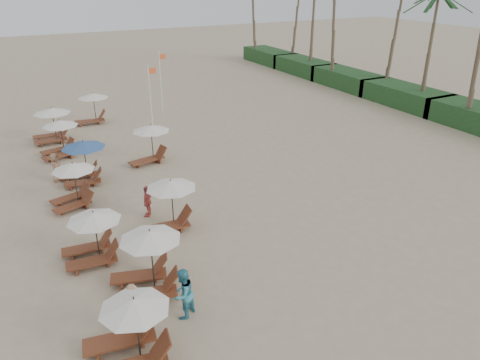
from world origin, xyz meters
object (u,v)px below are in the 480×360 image
beachgoer_far_a (147,201)px  flag_pole_near (151,96)px  lounger_station_0 (127,335)px  inland_station_2 (91,107)px  inland_station_0 (168,204)px  lounger_station_4 (81,162)px  lounger_station_1 (145,264)px  beachgoer_near (135,311)px  lounger_station_5 (58,139)px  lounger_station_2 (90,238)px  lounger_station_3 (71,185)px  lounger_station_6 (50,125)px  beachgoer_far_b (56,167)px  inland_station_1 (149,142)px  beachgoer_mid_a (183,294)px

beachgoer_far_a → flag_pole_near: flag_pole_near is taller
lounger_station_0 → inland_station_2: 24.44m
inland_station_2 → inland_station_0: bearing=-90.4°
lounger_station_4 → flag_pole_near: flag_pole_near is taller
lounger_station_1 → beachgoer_near: bearing=-114.9°
lounger_station_0 → lounger_station_1: (1.44, 2.94, 0.18)m
inland_station_2 → flag_pole_near: (3.36, -4.29, 1.36)m
beachgoer_near → flag_pole_near: (6.60, 18.97, 1.68)m
lounger_station_5 → lounger_station_2: bearing=-92.2°
lounger_station_3 → lounger_station_6: lounger_station_6 is taller
beachgoer_near → beachgoer_far_b: bearing=94.3°
inland_station_1 → beachgoer_far_a: inland_station_1 is taller
lounger_station_5 → beachgoer_far_b: (-0.68, -3.83, -0.29)m
lounger_station_0 → lounger_station_5: bearing=88.2°
inland_station_0 → beachgoer_near: 6.55m
inland_station_2 → inland_station_1: bearing=-81.1°
lounger_station_2 → beachgoer_near: size_ratio=1.32×
lounger_station_1 → beachgoer_far_b: size_ratio=1.64×
lounger_station_2 → flag_pole_near: bearing=63.6°
lounger_station_5 → beachgoer_mid_a: (1.54, -17.15, -0.19)m
lounger_station_2 → inland_station_0: (3.50, 0.85, 0.27)m
lounger_station_4 → lounger_station_1: bearing=-88.4°
lounger_station_0 → beachgoer_near: size_ratio=1.41×
beachgoer_mid_a → beachgoer_far_a: (1.01, 7.21, -0.14)m
lounger_station_0 → lounger_station_1: size_ratio=1.01×
inland_station_1 → inland_station_2: size_ratio=0.99×
lounger_station_0 → lounger_station_3: 10.97m
flag_pole_near → lounger_station_6: bearing=167.7°
inland_station_2 → beachgoer_far_a: size_ratio=1.87×
lounger_station_6 → beachgoer_near: bearing=-90.0°
inland_station_1 → lounger_station_1: bearing=-107.9°
inland_station_2 → flag_pole_near: bearing=-52.0°
lounger_station_6 → beachgoer_far_a: (2.64, -13.04, -0.37)m
lounger_station_5 → inland_station_0: bearing=-75.3°
inland_station_2 → beachgoer_far_a: (-0.60, -15.89, -0.50)m
beachgoer_far_b → flag_pole_near: 9.23m
lounger_station_3 → beachgoer_mid_a: 10.10m
lounger_station_0 → inland_station_1: (5.21, 14.63, 0.36)m
lounger_station_1 → lounger_station_5: (-0.87, 15.26, -0.02)m
beachgoer_near → beachgoer_far_b: size_ratio=1.18×
lounger_station_5 → beachgoer_near: 17.31m
beachgoer_far_a → beachgoer_near: bearing=13.9°
inland_station_0 → inland_station_1: (1.62, 7.98, 0.02)m
beachgoer_mid_a → beachgoer_far_a: beachgoer_mid_a is taller
lounger_station_0 → inland_station_0: size_ratio=0.94×
lounger_station_0 → lounger_station_5: 18.21m
inland_station_2 → beachgoer_far_b: (-3.83, -9.78, -0.47)m
lounger_station_1 → lounger_station_2: lounger_station_1 is taller
inland_station_2 → beachgoer_mid_a: inland_station_2 is taller
beachgoer_far_a → beachgoer_far_b: (-3.24, 6.11, 0.04)m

